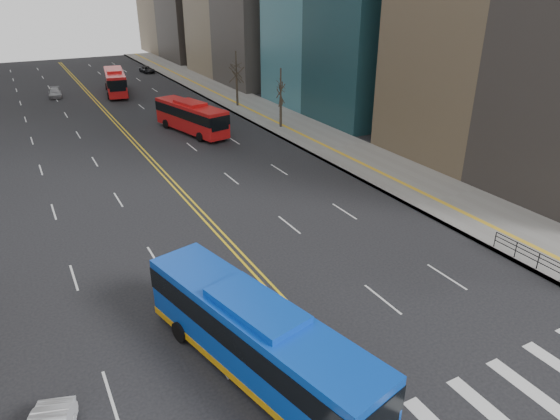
% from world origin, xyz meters
% --- Properties ---
extents(sidewalk_right, '(7.00, 130.00, 0.15)m').
position_xyz_m(sidewalk_right, '(17.50, 45.00, 0.07)').
color(sidewalk_right, gray).
rests_on(sidewalk_right, ground).
extents(centerline, '(0.55, 100.00, 0.01)m').
position_xyz_m(centerline, '(0.00, 55.00, 0.01)').
color(centerline, gold).
rests_on(centerline, ground).
extents(pedestrian_railing, '(0.06, 6.06, 1.02)m').
position_xyz_m(pedestrian_railing, '(14.30, 6.00, 0.82)').
color(pedestrian_railing, black).
rests_on(pedestrian_railing, sidewalk_right).
extents(street_trees, '(35.20, 47.20, 7.60)m').
position_xyz_m(street_trees, '(-7.18, 34.55, 4.87)').
color(street_trees, '#30271D').
rests_on(street_trees, ground).
extents(blue_bus, '(5.56, 12.84, 3.64)m').
position_xyz_m(blue_bus, '(-3.48, 6.28, 1.91)').
color(blue_bus, '#0C41BA').
rests_on(blue_bus, ground).
extents(red_bus_near, '(4.93, 11.15, 3.45)m').
position_xyz_m(red_bus_near, '(6.49, 42.92, 1.92)').
color(red_bus_near, red).
rests_on(red_bus_near, ground).
extents(red_bus_far, '(4.24, 11.45, 3.55)m').
position_xyz_m(red_bus_far, '(3.64, 67.91, 1.97)').
color(red_bus_far, red).
rests_on(red_bus_far, ground).
extents(car_dark_mid, '(2.01, 4.24, 1.40)m').
position_xyz_m(car_dark_mid, '(9.50, 46.29, 0.70)').
color(car_dark_mid, black).
rests_on(car_dark_mid, ground).
extents(car_silver, '(2.07, 4.38, 1.23)m').
position_xyz_m(car_silver, '(-4.59, 69.76, 0.62)').
color(car_silver, gray).
rests_on(car_silver, ground).
extents(car_dark_far, '(2.17, 4.15, 1.11)m').
position_xyz_m(car_dark_far, '(12.45, 84.06, 0.56)').
color(car_dark_far, black).
rests_on(car_dark_far, ground).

